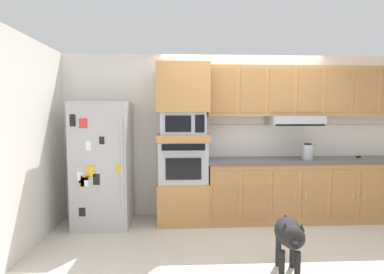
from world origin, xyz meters
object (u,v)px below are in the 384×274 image
at_px(microwave, 183,123).
at_px(screwdriver, 359,157).
at_px(electric_kettle, 308,152).
at_px(built_in_oven, 183,161).
at_px(dog, 289,235).
at_px(refrigerator, 103,164).

relative_size(microwave, screwdriver, 3.92).
bearing_deg(electric_kettle, screwdriver, 8.66).
bearing_deg(built_in_oven, electric_kettle, -1.47).
distance_m(microwave, electric_kettle, 1.89).
xyz_separation_m(screwdriver, electric_kettle, (-0.87, -0.13, 0.10)).
bearing_deg(screwdriver, electric_kettle, -171.34).
bearing_deg(screwdriver, built_in_oven, -178.20).
xyz_separation_m(built_in_oven, electric_kettle, (1.84, -0.05, 0.13)).
bearing_deg(screwdriver, dog, -135.67).
relative_size(screwdriver, dog, 0.20).
bearing_deg(electric_kettle, microwave, 178.53).
xyz_separation_m(electric_kettle, dog, (-0.85, -1.55, -0.61)).
bearing_deg(built_in_oven, refrigerator, -176.59).
relative_size(refrigerator, built_in_oven, 2.51).
bearing_deg(screwdriver, microwave, -178.20).
height_order(built_in_oven, screwdriver, built_in_oven).
bearing_deg(microwave, refrigerator, -176.59).
bearing_deg(dog, built_in_oven, -135.07).
relative_size(built_in_oven, dog, 0.85).
distance_m(built_in_oven, microwave, 0.56).
bearing_deg(microwave, built_in_oven, 179.23).
height_order(microwave, screwdriver, microwave).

